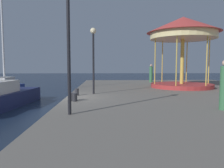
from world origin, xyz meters
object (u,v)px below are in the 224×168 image
at_px(carousel, 183,35).
at_px(bollard_center, 72,97).
at_px(motorboat_blue, 3,88).
at_px(bollard_north, 75,97).
at_px(person_by_the_water, 151,74).
at_px(bollard_south, 77,92).
at_px(lamp_post_near_edge, 68,27).
at_px(lamp_post_mid_promenade, 93,49).
at_px(person_near_carousel, 224,87).

relative_size(carousel, bollard_center, 13.98).
bearing_deg(carousel, bollard_center, -140.93).
relative_size(motorboat_blue, bollard_north, 10.88).
bearing_deg(person_by_the_water, bollard_center, -118.67).
bearing_deg(bollard_south, lamp_post_near_edge, -85.70).
xyz_separation_m(carousel, lamp_post_near_edge, (-7.35, -9.28, -1.07)).
bearing_deg(person_by_the_water, carousel, -77.49).
relative_size(carousel, person_by_the_water, 3.00).
bearing_deg(bollard_north, person_by_the_water, 62.29).
relative_size(carousel, bollard_north, 13.98).
bearing_deg(bollard_center, motorboat_blue, 130.43).
distance_m(lamp_post_mid_promenade, bollard_center, 3.75).
xyz_separation_m(person_by_the_water, person_near_carousel, (-0.21, -14.27, 0.04)).
relative_size(lamp_post_mid_promenade, person_by_the_water, 2.14).
bearing_deg(carousel, person_by_the_water, 102.51).
bearing_deg(bollard_center, person_by_the_water, 61.33).
bearing_deg(bollard_center, lamp_post_mid_promenade, 69.79).
height_order(lamp_post_mid_promenade, person_near_carousel, lamp_post_mid_promenade).
xyz_separation_m(bollard_north, person_by_the_water, (6.31, 12.02, 0.68)).
relative_size(bollard_north, person_by_the_water, 0.21).
xyz_separation_m(carousel, person_by_the_water, (-1.24, 5.59, -3.23)).
bearing_deg(bollard_south, carousel, 29.33).
xyz_separation_m(motorboat_blue, carousel, (14.94, -2.21, 4.34)).
relative_size(bollard_south, bollard_center, 1.00).
xyz_separation_m(bollard_south, person_by_the_water, (6.48, 9.92, 0.68)).
relative_size(bollard_center, person_by_the_water, 0.21).
height_order(carousel, bollard_north, carousel).
bearing_deg(motorboat_blue, bollard_south, -42.19).
xyz_separation_m(lamp_post_near_edge, bollard_center, (-0.37, 3.01, -2.84)).
bearing_deg(carousel, lamp_post_near_edge, -128.37).
xyz_separation_m(bollard_south, bollard_north, (0.16, -2.10, 0.00)).
distance_m(motorboat_blue, bollard_center, 11.14).
distance_m(motorboat_blue, lamp_post_mid_promenade, 10.50).
bearing_deg(bollard_center, bollard_south, 89.95).
height_order(bollard_north, person_near_carousel, person_near_carousel).
height_order(lamp_post_near_edge, bollard_center, lamp_post_near_edge).
distance_m(carousel, lamp_post_near_edge, 11.88).
distance_m(bollard_south, person_near_carousel, 7.66).
bearing_deg(lamp_post_near_edge, carousel, 51.63).
distance_m(motorboat_blue, bollard_north, 11.37).
xyz_separation_m(lamp_post_mid_promenade, person_near_carousel, (5.32, -4.99, -1.83)).
distance_m(lamp_post_near_edge, person_near_carousel, 6.29).
height_order(carousel, lamp_post_near_edge, carousel).
bearing_deg(person_near_carousel, bollard_center, 158.93).
distance_m(carousel, bollard_north, 10.66).
bearing_deg(bollard_south, lamp_post_mid_promenade, 34.31).
relative_size(motorboat_blue, lamp_post_near_edge, 0.97).
relative_size(motorboat_blue, person_near_carousel, 2.24).
bearing_deg(person_near_carousel, lamp_post_near_edge, -174.22).
bearing_deg(person_by_the_water, motorboat_blue, -166.13).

